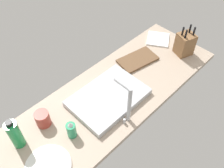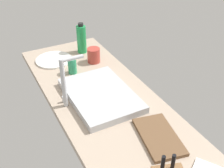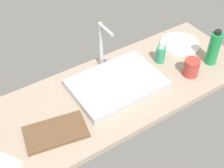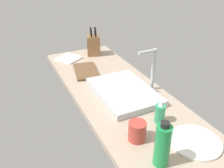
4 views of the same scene
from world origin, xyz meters
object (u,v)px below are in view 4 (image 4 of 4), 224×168
at_px(soap_bottle, 160,113).
at_px(dish_towel, 69,58).
at_px(coffee_mug, 137,131).
at_px(faucet, 152,67).
at_px(cutting_board, 86,71).
at_px(water_bottle, 162,145).
at_px(sink_basin, 124,92).
at_px(knife_block, 93,45).
at_px(dinner_plate, 195,142).

height_order(soap_bottle, dish_towel, soap_bottle).
relative_size(dish_towel, coffee_mug, 1.81).
bearing_deg(dish_towel, faucet, 24.19).
bearing_deg(dish_towel, cutting_board, 8.28).
bearing_deg(water_bottle, sink_basin, 167.37).
distance_m(faucet, soap_bottle, 0.36).
distance_m(knife_block, water_bottle, 1.32).
xyz_separation_m(faucet, coffee_mug, (0.38, -0.33, -0.12)).
relative_size(faucet, water_bottle, 1.30).
height_order(faucet, dinner_plate, faucet).
height_order(water_bottle, coffee_mug, water_bottle).
bearing_deg(cutting_board, faucet, 33.46).
xyz_separation_m(knife_block, coffee_mug, (1.13, -0.23, -0.04)).
distance_m(knife_block, coffee_mug, 1.16).
height_order(dinner_plate, dish_towel, same).
bearing_deg(faucet, knife_block, -172.24).
bearing_deg(cutting_board, water_bottle, -1.32).
height_order(faucet, soap_bottle, faucet).
distance_m(faucet, knife_block, 0.77).
bearing_deg(soap_bottle, knife_block, 177.66).
distance_m(faucet, dinner_plate, 0.55).
bearing_deg(coffee_mug, water_bottle, 4.50).
xyz_separation_m(knife_block, water_bottle, (1.31, -0.21, 0.01)).
bearing_deg(cutting_board, knife_block, 148.78).
xyz_separation_m(soap_bottle, coffee_mug, (0.07, -0.18, -0.01)).
distance_m(knife_block, cutting_board, 0.37).
height_order(faucet, water_bottle, faucet).
bearing_deg(water_bottle, knife_block, 170.77).
relative_size(dinner_plate, coffee_mug, 2.50).
bearing_deg(faucet, cutting_board, -146.54).
height_order(cutting_board, coffee_mug, coffee_mug).
relative_size(knife_block, water_bottle, 1.08).
bearing_deg(cutting_board, coffee_mug, -2.56).
height_order(soap_bottle, coffee_mug, soap_bottle).
bearing_deg(soap_bottle, sink_basin, -173.26).
relative_size(sink_basin, coffee_mug, 4.85).
distance_m(water_bottle, dish_towel, 1.31).
xyz_separation_m(dinner_plate, coffee_mug, (-0.14, -0.24, 0.04)).
distance_m(sink_basin, coffee_mug, 0.43).
distance_m(soap_bottle, dish_towel, 1.08).
bearing_deg(cutting_board, soap_bottle, 11.03).
bearing_deg(dinner_plate, sink_basin, -169.86).
height_order(dinner_plate, coffee_mug, coffee_mug).
relative_size(sink_basin, soap_bottle, 3.72).
relative_size(soap_bottle, dinner_plate, 0.52).
bearing_deg(cutting_board, dinner_plate, 11.99).
height_order(cutting_board, dinner_plate, cutting_board).
height_order(cutting_board, water_bottle, water_bottle).
bearing_deg(coffee_mug, soap_bottle, 110.93).
relative_size(sink_basin, water_bottle, 2.19).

